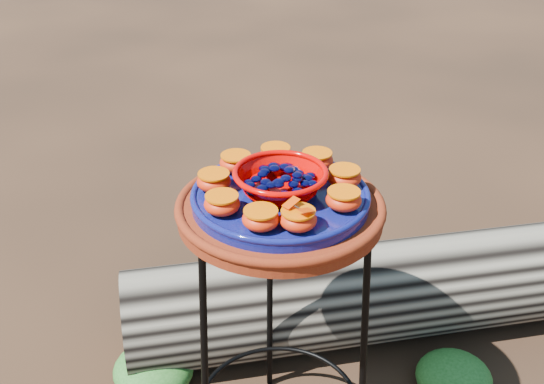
{
  "coord_description": "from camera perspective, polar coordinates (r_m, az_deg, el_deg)",
  "views": [
    {
      "loc": [
        -0.16,
        -1.23,
        1.46
      ],
      "look_at": [
        -0.02,
        0.0,
        0.76
      ],
      "focal_mm": 45.0,
      "sensor_mm": 36.0,
      "label": 1
    }
  ],
  "objects": [
    {
      "name": "orange_half_2",
      "position": [
        1.45,
        6.07,
        1.24
      ],
      "size": [
        0.07,
        0.07,
        0.04
      ],
      "primitive_type": "ellipsoid",
      "color": "red",
      "rests_on": "cobalt_plate"
    },
    {
      "name": "orange_half_3",
      "position": [
        1.52,
        3.78,
        2.66
      ],
      "size": [
        0.07,
        0.07,
        0.04
      ],
      "primitive_type": "ellipsoid",
      "color": "red",
      "rests_on": "cobalt_plate"
    },
    {
      "name": "plant_stand",
      "position": [
        1.66,
        0.61,
        -12.48
      ],
      "size": [
        0.44,
        0.44,
        0.7
      ],
      "primitive_type": null,
      "color": "black",
      "rests_on": "ground"
    },
    {
      "name": "red_bowl",
      "position": [
        1.41,
        0.71,
        0.81
      ],
      "size": [
        0.19,
        0.19,
        0.05
      ],
      "primitive_type": null,
      "color": "#C50200",
      "rests_on": "cobalt_plate"
    },
    {
      "name": "orange_half_8",
      "position": [
        1.3,
        -0.94,
        -2.28
      ],
      "size": [
        0.07,
        0.07,
        0.04
      ],
      "primitive_type": "ellipsoid",
      "color": "red",
      "rests_on": "cobalt_plate"
    },
    {
      "name": "foliage_left",
      "position": [
        2.05,
        -9.89,
        -14.34
      ],
      "size": [
        0.23,
        0.23,
        0.12
      ],
      "primitive_type": "ellipsoid",
      "color": "#1A4B15",
      "rests_on": "ground"
    },
    {
      "name": "orange_half_0",
      "position": [
        1.3,
        2.2,
        -2.31
      ],
      "size": [
        0.07,
        0.07,
        0.04
      ],
      "primitive_type": "ellipsoid",
      "color": "red",
      "rests_on": "cobalt_plate"
    },
    {
      "name": "cobalt_plate",
      "position": [
        1.43,
        0.7,
        -0.54
      ],
      "size": [
        0.37,
        0.37,
        0.02
      ],
      "primitive_type": "cylinder",
      "color": "#06093D",
      "rests_on": "terracotta_saucer"
    },
    {
      "name": "butterfly",
      "position": [
        1.28,
        2.22,
        -1.32
      ],
      "size": [
        0.08,
        0.08,
        0.01
      ],
      "primitive_type": null,
      "rotation": [
        0.0,
        0.0,
        0.64
      ],
      "color": "#D83400",
      "rests_on": "orange_half_0"
    },
    {
      "name": "orange_half_6",
      "position": [
        1.43,
        -4.88,
        0.88
      ],
      "size": [
        0.07,
        0.07,
        0.04
      ],
      "primitive_type": "ellipsoid",
      "color": "red",
      "rests_on": "cobalt_plate"
    },
    {
      "name": "glass_gems",
      "position": [
        1.39,
        0.72,
        2.19
      ],
      "size": [
        0.15,
        0.15,
        0.02
      ],
      "primitive_type": null,
      "color": "black",
      "rests_on": "red_bowl"
    },
    {
      "name": "driftwood_log",
      "position": [
        2.17,
        10.39,
        -8.02
      ],
      "size": [
        1.7,
        0.58,
        0.31
      ],
      "primitive_type": null,
      "rotation": [
        0.0,
        0.0,
        0.09
      ],
      "color": "black",
      "rests_on": "ground"
    },
    {
      "name": "orange_half_4",
      "position": [
        1.54,
        0.3,
        3.11
      ],
      "size": [
        0.07,
        0.07,
        0.04
      ],
      "primitive_type": "ellipsoid",
      "color": "red",
      "rests_on": "cobalt_plate"
    },
    {
      "name": "orange_half_5",
      "position": [
        1.5,
        -3.04,
        2.45
      ],
      "size": [
        0.07,
        0.07,
        0.04
      ],
      "primitive_type": "ellipsoid",
      "color": "red",
      "rests_on": "cobalt_plate"
    },
    {
      "name": "orange_half_7",
      "position": [
        1.35,
        -4.2,
        -1.01
      ],
      "size": [
        0.07,
        0.07,
        0.04
      ],
      "primitive_type": "ellipsoid",
      "color": "red",
      "rests_on": "cobalt_plate"
    },
    {
      "name": "foliage_back",
      "position": [
        2.18,
        -7.43,
        -10.32
      ],
      "size": [
        0.31,
        0.31,
        0.16
      ],
      "primitive_type": "ellipsoid",
      "color": "#1A4B15",
      "rests_on": "ground"
    },
    {
      "name": "terracotta_saucer",
      "position": [
        1.44,
        0.69,
        -1.57
      ],
      "size": [
        0.44,
        0.44,
        0.04
      ],
      "primitive_type": "cylinder",
      "color": "#5E130B",
      "rests_on": "plant_stand"
    },
    {
      "name": "orange_half_1",
      "position": [
        1.37,
        6.01,
        -0.65
      ],
      "size": [
        0.07,
        0.07,
        0.04
      ],
      "primitive_type": "ellipsoid",
      "color": "red",
      "rests_on": "cobalt_plate"
    },
    {
      "name": "foliage_right",
      "position": [
        2.07,
        14.98,
        -14.68
      ],
      "size": [
        0.22,
        0.22,
        0.11
      ],
      "primitive_type": "ellipsoid",
      "color": "#1A4B15",
      "rests_on": "ground"
    }
  ]
}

